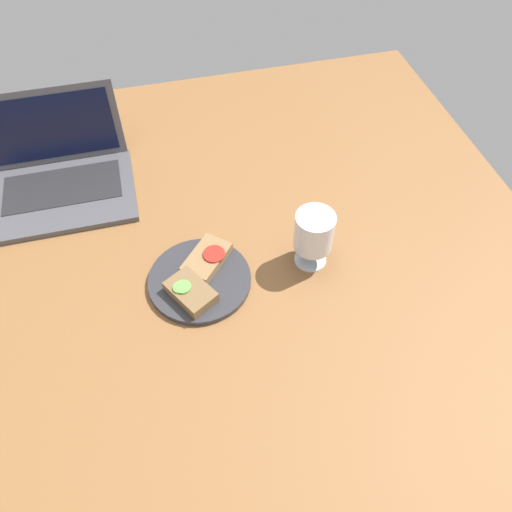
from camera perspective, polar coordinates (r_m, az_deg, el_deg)
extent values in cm
cube|color=brown|center=(108.43, -2.88, -0.80)|extent=(140.00, 140.00, 3.00)
cylinder|color=#333338|center=(103.56, -6.45, -2.74)|extent=(21.20, 21.20, 1.35)
cube|color=brown|center=(99.77, -7.47, -4.09)|extent=(10.49, 11.74, 2.43)
cylinder|color=#6BB74C|center=(98.96, -8.67, -3.57)|extent=(2.86, 2.86, 0.38)
cylinder|color=#6BB74C|center=(98.89, -8.33, -3.51)|extent=(3.20, 3.20, 0.46)
cube|color=#937047|center=(104.59, -5.65, -0.31)|extent=(12.09, 12.45, 2.08)
cylinder|color=red|center=(103.65, -4.82, 0.24)|extent=(4.58, 4.58, 0.40)
cylinder|color=white|center=(107.39, 6.21, -0.37)|extent=(6.81, 6.81, 0.40)
cylinder|color=white|center=(105.42, 6.33, 0.47)|extent=(1.06, 1.06, 4.66)
cylinder|color=white|center=(100.44, 6.65, 2.81)|extent=(8.07, 8.07, 8.40)
cylinder|color=white|center=(101.16, 6.60, 2.45)|extent=(7.42, 7.42, 6.49)
cube|color=#4C4C51|center=(127.28, -21.13, 6.47)|extent=(33.14, 23.97, 1.45)
cube|color=#232326|center=(128.34, -21.25, 7.38)|extent=(27.18, 13.19, 0.16)
cube|color=#4C4C51|center=(132.17, -22.42, 13.57)|extent=(32.48, 4.79, 18.10)
cube|color=black|center=(131.77, -22.43, 13.44)|extent=(29.16, 3.53, 15.09)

